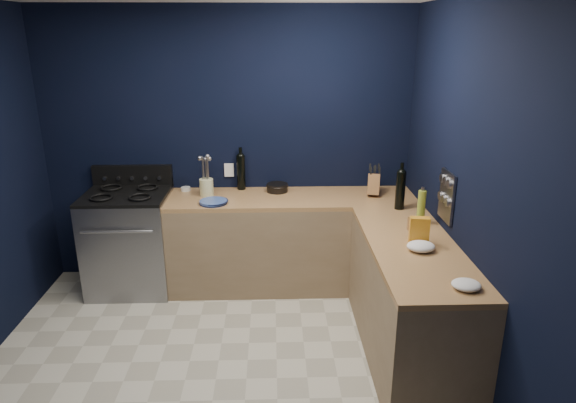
{
  "coord_description": "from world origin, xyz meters",
  "views": [
    {
      "loc": [
        0.42,
        -3.03,
        2.37
      ],
      "look_at": [
        0.55,
        1.0,
        1.0
      ],
      "focal_mm": 31.51,
      "sensor_mm": 36.0,
      "label": 1
    }
  ],
  "objects_px": {
    "plate_stack": "(213,202)",
    "knife_block": "(374,185)",
    "gas_range": "(131,243)",
    "crouton_bag": "(419,231)",
    "utensil_crock": "(207,187)"
  },
  "relations": [
    {
      "from": "gas_range",
      "to": "crouton_bag",
      "type": "relative_size",
      "value": 4.51
    },
    {
      "from": "plate_stack",
      "to": "utensil_crock",
      "type": "distance_m",
      "value": 0.26
    },
    {
      "from": "plate_stack",
      "to": "knife_block",
      "type": "relative_size",
      "value": 1.24
    },
    {
      "from": "plate_stack",
      "to": "crouton_bag",
      "type": "relative_size",
      "value": 1.19
    },
    {
      "from": "gas_range",
      "to": "crouton_bag",
      "type": "xyz_separation_m",
      "value": [
        2.4,
        -1.11,
        0.54
      ]
    },
    {
      "from": "plate_stack",
      "to": "knife_block",
      "type": "height_order",
      "value": "knife_block"
    },
    {
      "from": "gas_range",
      "to": "crouton_bag",
      "type": "bearing_deg",
      "value": -24.87
    },
    {
      "from": "plate_stack",
      "to": "crouton_bag",
      "type": "xyz_separation_m",
      "value": [
        1.58,
        -0.95,
        0.09
      ]
    },
    {
      "from": "utensil_crock",
      "to": "crouton_bag",
      "type": "xyz_separation_m",
      "value": [
        1.67,
        -1.19,
        0.02
      ]
    },
    {
      "from": "utensil_crock",
      "to": "knife_block",
      "type": "bearing_deg",
      "value": -0.75
    },
    {
      "from": "gas_range",
      "to": "plate_stack",
      "type": "xyz_separation_m",
      "value": [
        0.82,
        -0.16,
        0.46
      ]
    },
    {
      "from": "plate_stack",
      "to": "gas_range",
      "type": "bearing_deg",
      "value": 168.78
    },
    {
      "from": "plate_stack",
      "to": "utensil_crock",
      "type": "relative_size",
      "value": 1.52
    },
    {
      "from": "knife_block",
      "to": "crouton_bag",
      "type": "distance_m",
      "value": 1.17
    },
    {
      "from": "plate_stack",
      "to": "knife_block",
      "type": "xyz_separation_m",
      "value": [
        1.48,
        0.22,
        0.08
      ]
    }
  ]
}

